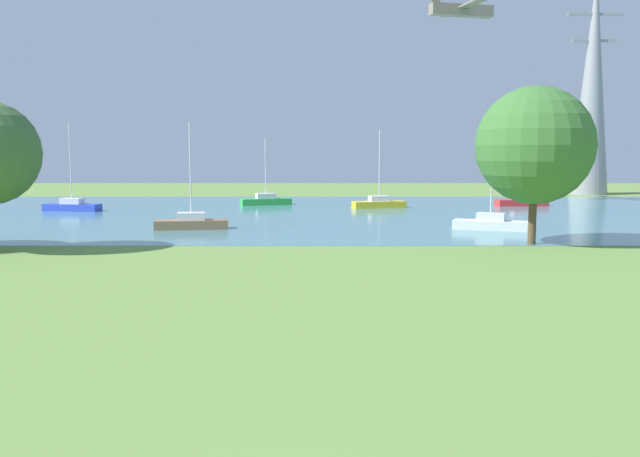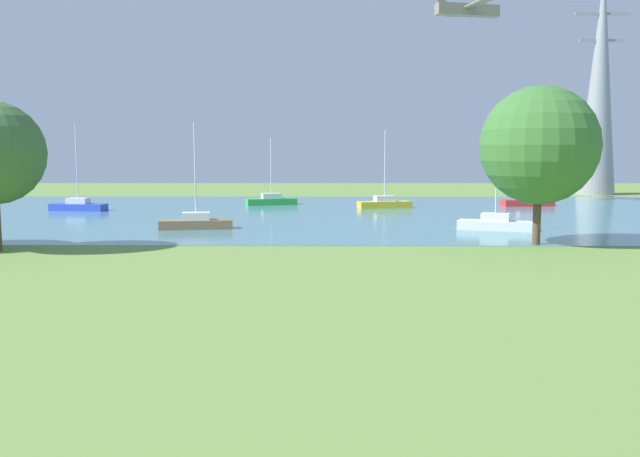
{
  "view_description": "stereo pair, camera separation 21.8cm",
  "coord_description": "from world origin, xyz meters",
  "px_view_note": "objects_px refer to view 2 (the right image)",
  "views": [
    {
      "loc": [
        0.58,
        -7.19,
        5.23
      ],
      "look_at": [
        0.55,
        14.26,
        2.77
      ],
      "focal_mm": 38.46,
      "sensor_mm": 36.0,
      "label": 1
    },
    {
      "loc": [
        0.8,
        -7.19,
        5.23
      ],
      "look_at": [
        0.55,
        14.26,
        2.77
      ],
      "focal_mm": 38.46,
      "sensor_mm": 36.0,
      "label": 2
    }
  ],
  "objects_px": {
    "sailboat_white": "(495,223)",
    "sailboat_brown": "(196,222)",
    "sailboat_red": "(527,201)",
    "tree_east_near": "(539,145)",
    "sailboat_blue": "(78,205)",
    "sailboat_yellow": "(384,203)",
    "electricity_pylon": "(600,83)",
    "light_aircraft": "(467,10)",
    "sailboat_green": "(271,200)"
  },
  "relations": [
    {
      "from": "sailboat_brown",
      "to": "electricity_pylon",
      "type": "bearing_deg",
      "value": 41.93
    },
    {
      "from": "sailboat_yellow",
      "to": "electricity_pylon",
      "type": "xyz_separation_m",
      "value": [
        26.58,
        19.65,
        12.6
      ]
    },
    {
      "from": "sailboat_blue",
      "to": "sailboat_yellow",
      "type": "xyz_separation_m",
      "value": [
        26.77,
        3.06,
        -0.01
      ]
    },
    {
      "from": "sailboat_brown",
      "to": "tree_east_near",
      "type": "xyz_separation_m",
      "value": [
        20.38,
        -7.29,
        5.02
      ]
    },
    {
      "from": "electricity_pylon",
      "to": "light_aircraft",
      "type": "distance_m",
      "value": 23.05
    },
    {
      "from": "sailboat_green",
      "to": "light_aircraft",
      "type": "height_order",
      "value": "light_aircraft"
    },
    {
      "from": "sailboat_red",
      "to": "electricity_pylon",
      "type": "distance_m",
      "value": 25.02
    },
    {
      "from": "sailboat_blue",
      "to": "sailboat_yellow",
      "type": "relative_size",
      "value": 1.08
    },
    {
      "from": "sailboat_white",
      "to": "sailboat_green",
      "type": "xyz_separation_m",
      "value": [
        -16.44,
        20.69,
        -0.01
      ]
    },
    {
      "from": "sailboat_white",
      "to": "sailboat_yellow",
      "type": "height_order",
      "value": "sailboat_white"
    },
    {
      "from": "tree_east_near",
      "to": "electricity_pylon",
      "type": "xyz_separation_m",
      "value": [
        20.12,
        43.67,
        7.57
      ]
    },
    {
      "from": "sailboat_yellow",
      "to": "sailboat_red",
      "type": "height_order",
      "value": "sailboat_yellow"
    },
    {
      "from": "sailboat_blue",
      "to": "sailboat_white",
      "type": "bearing_deg",
      "value": -23.33
    },
    {
      "from": "sailboat_brown",
      "to": "light_aircraft",
      "type": "height_order",
      "value": "light_aircraft"
    },
    {
      "from": "sailboat_red",
      "to": "sailboat_white",
      "type": "bearing_deg",
      "value": -111.64
    },
    {
      "from": "electricity_pylon",
      "to": "light_aircraft",
      "type": "xyz_separation_m",
      "value": [
        -18.21,
        -12.9,
        5.75
      ]
    },
    {
      "from": "light_aircraft",
      "to": "electricity_pylon",
      "type": "bearing_deg",
      "value": 35.32
    },
    {
      "from": "sailboat_white",
      "to": "sailboat_brown",
      "type": "bearing_deg",
      "value": 178.8
    },
    {
      "from": "sailboat_white",
      "to": "sailboat_blue",
      "type": "distance_m",
      "value": 35.54
    },
    {
      "from": "sailboat_brown",
      "to": "tree_east_near",
      "type": "height_order",
      "value": "tree_east_near"
    },
    {
      "from": "sailboat_blue",
      "to": "sailboat_yellow",
      "type": "height_order",
      "value": "sailboat_blue"
    },
    {
      "from": "sailboat_brown",
      "to": "sailboat_red",
      "type": "relative_size",
      "value": 1.16
    },
    {
      "from": "light_aircraft",
      "to": "sailboat_green",
      "type": "bearing_deg",
      "value": -170.43
    },
    {
      "from": "sailboat_brown",
      "to": "sailboat_red",
      "type": "bearing_deg",
      "value": 34.75
    },
    {
      "from": "sailboat_yellow",
      "to": "sailboat_blue",
      "type": "bearing_deg",
      "value": -173.47
    },
    {
      "from": "sailboat_brown",
      "to": "light_aircraft",
      "type": "xyz_separation_m",
      "value": [
        22.29,
        23.47,
        18.35
      ]
    },
    {
      "from": "tree_east_near",
      "to": "electricity_pylon",
      "type": "relative_size",
      "value": 0.34
    },
    {
      "from": "sailboat_red",
      "to": "electricity_pylon",
      "type": "relative_size",
      "value": 0.23
    },
    {
      "from": "sailboat_green",
      "to": "electricity_pylon",
      "type": "relative_size",
      "value": 0.24
    },
    {
      "from": "electricity_pylon",
      "to": "tree_east_near",
      "type": "bearing_deg",
      "value": -114.74
    },
    {
      "from": "sailboat_green",
      "to": "sailboat_blue",
      "type": "bearing_deg",
      "value": -157.79
    },
    {
      "from": "electricity_pylon",
      "to": "sailboat_white",
      "type": "bearing_deg",
      "value": -119.39
    },
    {
      "from": "sailboat_brown",
      "to": "tree_east_near",
      "type": "relative_size",
      "value": 0.8
    },
    {
      "from": "sailboat_blue",
      "to": "sailboat_yellow",
      "type": "distance_m",
      "value": 26.94
    },
    {
      "from": "sailboat_blue",
      "to": "tree_east_near",
      "type": "distance_m",
      "value": 39.61
    },
    {
      "from": "sailboat_yellow",
      "to": "tree_east_near",
      "type": "xyz_separation_m",
      "value": [
        6.47,
        -24.02,
        5.03
      ]
    },
    {
      "from": "tree_east_near",
      "to": "electricity_pylon",
      "type": "bearing_deg",
      "value": 65.26
    },
    {
      "from": "sailboat_yellow",
      "to": "light_aircraft",
      "type": "bearing_deg",
      "value": 38.85
    },
    {
      "from": "sailboat_blue",
      "to": "sailboat_green",
      "type": "bearing_deg",
      "value": 22.21
    },
    {
      "from": "sailboat_yellow",
      "to": "tree_east_near",
      "type": "bearing_deg",
      "value": -74.93
    },
    {
      "from": "sailboat_blue",
      "to": "light_aircraft",
      "type": "distance_m",
      "value": 40.84
    },
    {
      "from": "sailboat_green",
      "to": "sailboat_red",
      "type": "height_order",
      "value": "sailboat_green"
    },
    {
      "from": "sailboat_white",
      "to": "sailboat_blue",
      "type": "bearing_deg",
      "value": 156.67
    },
    {
      "from": "sailboat_yellow",
      "to": "electricity_pylon",
      "type": "distance_m",
      "value": 35.38
    },
    {
      "from": "sailboat_yellow",
      "to": "electricity_pylon",
      "type": "relative_size",
      "value": 0.27
    },
    {
      "from": "sailboat_red",
      "to": "light_aircraft",
      "type": "distance_m",
      "value": 19.59
    },
    {
      "from": "sailboat_yellow",
      "to": "electricity_pylon",
      "type": "height_order",
      "value": "electricity_pylon"
    },
    {
      "from": "sailboat_blue",
      "to": "sailboat_red",
      "type": "distance_m",
      "value": 40.74
    },
    {
      "from": "light_aircraft",
      "to": "sailboat_white",
      "type": "bearing_deg",
      "value": -95.99
    },
    {
      "from": "tree_east_near",
      "to": "light_aircraft",
      "type": "distance_m",
      "value": 33.58
    }
  ]
}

